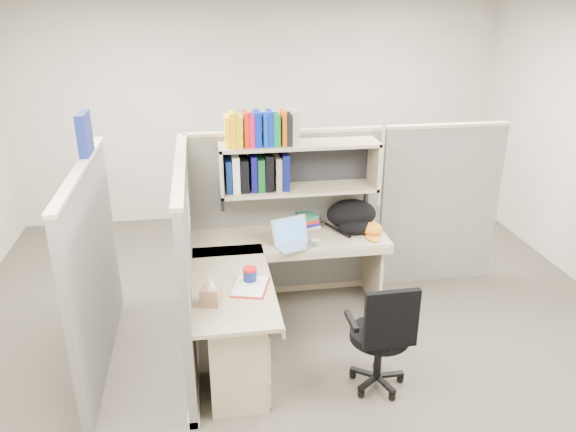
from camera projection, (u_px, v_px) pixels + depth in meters
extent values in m
plane|color=#3A352D|center=(300.00, 342.00, 4.79)|extent=(6.00, 6.00, 0.00)
plane|color=beige|center=(259.00, 113.00, 7.03)|extent=(6.00, 0.00, 6.00)
plane|color=white|center=(304.00, 4.00, 3.77)|extent=(6.00, 6.00, 0.00)
cube|color=#5C5C58|center=(284.00, 216.00, 5.31)|extent=(1.80, 0.06, 1.60)
cube|color=tan|center=(284.00, 132.00, 5.00)|extent=(1.80, 0.08, 0.03)
cube|color=#5C5C58|center=(187.00, 266.00, 4.36)|extent=(0.06, 1.80, 1.60)
cube|color=tan|center=(180.00, 165.00, 4.05)|extent=(0.08, 1.80, 0.03)
cube|color=#5C5C58|center=(94.00, 272.00, 4.26)|extent=(0.06, 1.80, 1.60)
cube|color=#5C5C58|center=(440.00, 207.00, 5.53)|extent=(1.20, 0.06, 1.60)
cube|color=navy|center=(84.00, 134.00, 4.20)|extent=(0.07, 0.27, 0.32)
cube|color=white|center=(188.00, 211.00, 4.35)|extent=(0.00, 0.21, 0.28)
cube|color=gray|center=(299.00, 144.00, 4.86)|extent=(1.40, 0.34, 0.03)
cube|color=gray|center=(299.00, 189.00, 5.02)|extent=(1.40, 0.34, 0.03)
cube|color=gray|center=(221.00, 171.00, 4.84)|extent=(0.03, 0.34, 0.44)
cube|color=gray|center=(374.00, 164.00, 5.04)|extent=(0.03, 0.34, 0.44)
cube|color=black|center=(296.00, 162.00, 5.09)|extent=(1.38, 0.01, 0.41)
cube|color=yellow|center=(227.00, 131.00, 4.70)|extent=(0.03, 0.20, 0.26)
cube|color=#FFAE05|center=(232.00, 129.00, 4.70)|extent=(0.05, 0.20, 0.29)
cube|color=#D7B204|center=(238.00, 131.00, 4.71)|extent=(0.06, 0.20, 0.26)
cube|color=#B62307|center=(246.00, 129.00, 4.72)|extent=(0.04, 0.20, 0.29)
cube|color=red|center=(251.00, 130.00, 4.73)|extent=(0.05, 0.20, 0.26)
cube|color=#051AA8|center=(257.00, 128.00, 4.73)|extent=(0.06, 0.20, 0.29)
cube|color=#05349D|center=(265.00, 130.00, 4.75)|extent=(0.04, 0.20, 0.26)
cube|color=#051DA7|center=(270.00, 128.00, 4.75)|extent=(0.04, 0.20, 0.29)
cube|color=#086E2A|center=(276.00, 129.00, 4.76)|extent=(0.06, 0.20, 0.26)
cube|color=#C14704|center=(283.00, 127.00, 4.76)|extent=(0.04, 0.20, 0.29)
cube|color=black|center=(288.00, 129.00, 4.77)|extent=(0.05, 0.20, 0.26)
cube|color=tan|center=(294.00, 127.00, 4.78)|extent=(0.06, 0.20, 0.29)
cube|color=#071848|center=(228.00, 175.00, 4.89)|extent=(0.05, 0.24, 0.29)
cube|color=silver|center=(236.00, 173.00, 4.89)|extent=(0.06, 0.24, 0.32)
cube|color=black|center=(244.00, 174.00, 4.90)|extent=(0.07, 0.24, 0.29)
cube|color=#0A074F|center=(253.00, 172.00, 4.91)|extent=(0.05, 0.24, 0.32)
cube|color=#09451C|center=(260.00, 173.00, 4.93)|extent=(0.06, 0.24, 0.29)
cube|color=black|center=(268.00, 171.00, 4.93)|extent=(0.07, 0.24, 0.32)
cube|color=gray|center=(278.00, 172.00, 4.95)|extent=(0.05, 0.24, 0.29)
cube|color=#070E4E|center=(284.00, 170.00, 4.95)|extent=(0.06, 0.24, 0.32)
cube|color=gray|center=(290.00, 238.00, 5.04)|extent=(1.74, 0.60, 0.03)
cube|color=gray|center=(232.00, 285.00, 4.25)|extent=(0.60, 1.34, 0.03)
cube|color=gray|center=(296.00, 256.00, 4.78)|extent=(1.74, 0.02, 0.07)
cube|color=gray|center=(271.00, 286.00, 4.31)|extent=(0.02, 1.34, 0.07)
cube|color=gray|center=(237.00, 353.00, 4.08)|extent=(0.40, 0.55, 0.68)
cube|color=tan|center=(265.00, 327.00, 4.03)|extent=(0.02, 0.50, 0.16)
cube|color=tan|center=(266.00, 348.00, 4.10)|extent=(0.02, 0.50, 0.16)
cube|color=tan|center=(266.00, 373.00, 4.18)|extent=(0.02, 0.50, 0.22)
cube|color=#B2B2B7|center=(267.00, 327.00, 4.03)|extent=(0.01, 0.12, 0.01)
cube|color=gray|center=(373.00, 267.00, 5.32)|extent=(0.03, 0.55, 0.70)
cylinder|color=navy|center=(250.00, 275.00, 4.27)|extent=(0.10, 0.10, 0.09)
cylinder|color=red|center=(250.00, 269.00, 4.25)|extent=(0.11, 0.11, 0.02)
ellipsoid|color=#9CBBDD|center=(315.00, 240.00, 4.93)|extent=(0.09, 0.06, 0.03)
cylinder|color=white|center=(288.00, 223.00, 5.20)|extent=(0.08, 0.08, 0.10)
cylinder|color=black|center=(380.00, 335.00, 4.10)|extent=(0.44, 0.44, 0.07)
cube|color=black|center=(392.00, 320.00, 3.82)|extent=(0.38, 0.05, 0.44)
cylinder|color=black|center=(378.00, 356.00, 4.17)|extent=(0.06, 0.06, 0.38)
cylinder|color=black|center=(376.00, 380.00, 4.25)|extent=(0.42, 0.42, 0.10)
cube|color=black|center=(352.00, 321.00, 4.01)|extent=(0.04, 0.25, 0.04)
cube|color=black|center=(410.00, 315.00, 4.08)|extent=(0.04, 0.25, 0.04)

